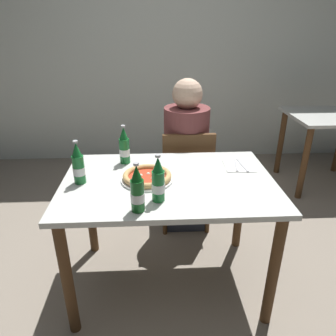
# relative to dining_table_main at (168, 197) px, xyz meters

# --- Properties ---
(ground_plane) EXTENTS (8.00, 8.00, 0.00)m
(ground_plane) POSITION_rel_dining_table_main_xyz_m (0.00, 0.00, -0.64)
(ground_plane) COLOR gray
(back_wall_tiled) EXTENTS (7.00, 0.10, 2.60)m
(back_wall_tiled) POSITION_rel_dining_table_main_xyz_m (0.00, 2.20, 0.66)
(back_wall_tiled) COLOR silver
(back_wall_tiled) RESTS_ON ground_plane
(dining_table_main) EXTENTS (1.20, 0.80, 0.75)m
(dining_table_main) POSITION_rel_dining_table_main_xyz_m (0.00, 0.00, 0.00)
(dining_table_main) COLOR silver
(dining_table_main) RESTS_ON ground_plane
(chair_behind_table) EXTENTS (0.41, 0.41, 0.85)m
(chair_behind_table) POSITION_rel_dining_table_main_xyz_m (0.17, 0.61, -0.15)
(chair_behind_table) COLOR brown
(chair_behind_table) RESTS_ON ground_plane
(diner_seated) EXTENTS (0.34, 0.34, 1.21)m
(diner_seated) POSITION_rel_dining_table_main_xyz_m (0.17, 0.66, -0.05)
(diner_seated) COLOR #2D3342
(diner_seated) RESTS_ON ground_plane
(dining_table_background) EXTENTS (0.80, 0.70, 0.75)m
(dining_table_background) POSITION_rel_dining_table_main_xyz_m (1.68, 1.32, -0.04)
(dining_table_background) COLOR silver
(dining_table_background) RESTS_ON ground_plane
(pizza_margherita_near) EXTENTS (0.30, 0.30, 0.04)m
(pizza_margherita_near) POSITION_rel_dining_table_main_xyz_m (-0.12, -0.00, 0.14)
(pizza_margherita_near) COLOR white
(pizza_margherita_near) RESTS_ON dining_table_main
(beer_bottle_left) EXTENTS (0.07, 0.07, 0.25)m
(beer_bottle_left) POSITION_rel_dining_table_main_xyz_m (-0.06, -0.22, 0.22)
(beer_bottle_left) COLOR #196B2D
(beer_bottle_left) RESTS_ON dining_table_main
(beer_bottle_center) EXTENTS (0.07, 0.07, 0.25)m
(beer_bottle_center) POSITION_rel_dining_table_main_xyz_m (-0.49, -0.01, 0.22)
(beer_bottle_center) COLOR #196B2D
(beer_bottle_center) RESTS_ON dining_table_main
(beer_bottle_right) EXTENTS (0.07, 0.07, 0.25)m
(beer_bottle_right) POSITION_rel_dining_table_main_xyz_m (-0.26, 0.26, 0.22)
(beer_bottle_right) COLOR #196B2D
(beer_bottle_right) RESTS_ON dining_table_main
(beer_bottle_extra) EXTENTS (0.07, 0.07, 0.25)m
(beer_bottle_extra) POSITION_rel_dining_table_main_xyz_m (-0.16, -0.31, 0.22)
(beer_bottle_extra) COLOR #14591E
(beer_bottle_extra) RESTS_ON dining_table_main
(napkin_with_cutlery) EXTENTS (0.19, 0.19, 0.01)m
(napkin_with_cutlery) POSITION_rel_dining_table_main_xyz_m (0.45, 0.16, 0.12)
(napkin_with_cutlery) COLOR white
(napkin_with_cutlery) RESTS_ON dining_table_main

